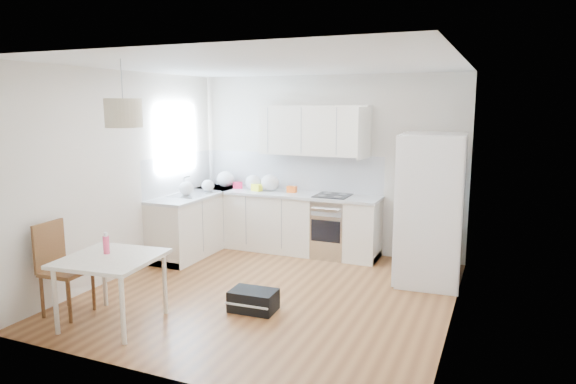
% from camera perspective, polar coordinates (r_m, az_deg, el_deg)
% --- Properties ---
extents(floor, '(4.20, 4.20, 0.00)m').
position_cam_1_polar(floor, '(6.34, -2.06, -11.21)').
color(floor, brown).
rests_on(floor, ground).
extents(ceiling, '(4.20, 4.20, 0.00)m').
position_cam_1_polar(ceiling, '(5.94, -2.23, 13.93)').
color(ceiling, white).
rests_on(ceiling, wall_back).
extents(wall_back, '(4.20, 0.00, 4.20)m').
position_cam_1_polar(wall_back, '(7.92, 4.32, 3.08)').
color(wall_back, silver).
rests_on(wall_back, floor).
extents(wall_left, '(0.00, 4.20, 4.20)m').
position_cam_1_polar(wall_left, '(7.13, -17.61, 1.91)').
color(wall_left, silver).
rests_on(wall_left, floor).
extents(wall_right, '(0.00, 4.20, 4.20)m').
position_cam_1_polar(wall_right, '(5.45, 18.27, -0.43)').
color(wall_right, silver).
rests_on(wall_right, floor).
extents(window_glassblock, '(0.02, 1.00, 1.00)m').
position_cam_1_polar(window_glassblock, '(7.99, -12.33, 5.82)').
color(window_glassblock, '#BFE0F9').
rests_on(window_glassblock, wall_left).
extents(cabinets_back, '(3.00, 0.60, 0.88)m').
position_cam_1_polar(cabinets_back, '(8.02, -0.52, -3.42)').
color(cabinets_back, white).
rests_on(cabinets_back, floor).
extents(cabinets_left, '(0.60, 1.80, 0.88)m').
position_cam_1_polar(cabinets_left, '(8.06, -10.11, -3.50)').
color(cabinets_left, white).
rests_on(cabinets_left, floor).
extents(counter_back, '(3.02, 0.64, 0.04)m').
position_cam_1_polar(counter_back, '(7.93, -0.53, -0.18)').
color(counter_back, '#B7B9BD').
rests_on(counter_back, cabinets_back).
extents(counter_left, '(0.64, 1.82, 0.04)m').
position_cam_1_polar(counter_left, '(7.97, -10.21, -0.28)').
color(counter_left, '#B7B9BD').
rests_on(counter_left, cabinets_left).
extents(backsplash_back, '(3.00, 0.01, 0.58)m').
position_cam_1_polar(backsplash_back, '(8.15, 0.29, 2.30)').
color(backsplash_back, silver).
rests_on(backsplash_back, wall_back).
extents(backsplash_left, '(0.01, 1.80, 0.58)m').
position_cam_1_polar(backsplash_left, '(8.09, -12.02, 2.03)').
color(backsplash_left, silver).
rests_on(backsplash_left, wall_left).
extents(upper_cabinets, '(1.70, 0.32, 0.75)m').
position_cam_1_polar(upper_cabinets, '(7.78, 2.94, 6.85)').
color(upper_cabinets, white).
rests_on(upper_cabinets, wall_back).
extents(range_oven, '(0.50, 0.61, 0.88)m').
position_cam_1_polar(range_oven, '(7.74, 4.93, -3.93)').
color(range_oven, silver).
rests_on(range_oven, floor).
extents(sink, '(0.50, 0.80, 0.16)m').
position_cam_1_polar(sink, '(7.93, -10.41, -0.23)').
color(sink, silver).
rests_on(sink, counter_left).
extents(refrigerator, '(0.96, 1.01, 1.91)m').
position_cam_1_polar(refrigerator, '(6.78, 15.71, -1.79)').
color(refrigerator, white).
rests_on(refrigerator, floor).
extents(dining_table, '(1.01, 1.01, 0.72)m').
position_cam_1_polar(dining_table, '(5.62, -19.07, -7.57)').
color(dining_table, beige).
rests_on(dining_table, floor).
extents(dining_chair, '(0.45, 0.45, 1.01)m').
position_cam_1_polar(dining_chair, '(6.09, -23.39, -7.88)').
color(dining_chair, '#482A15').
rests_on(dining_chair, floor).
extents(drink_bottle, '(0.08, 0.08, 0.22)m').
position_cam_1_polar(drink_bottle, '(5.70, -19.56, -5.38)').
color(drink_bottle, '#EB4169').
rests_on(drink_bottle, dining_table).
extents(gym_bag, '(0.52, 0.35, 0.23)m').
position_cam_1_polar(gym_bag, '(5.83, -3.86, -11.92)').
color(gym_bag, black).
rests_on(gym_bag, floor).
extents(pendant_lamp, '(0.44, 0.44, 0.28)m').
position_cam_1_polar(pendant_lamp, '(5.35, -17.82, 8.36)').
color(pendant_lamp, beige).
rests_on(pendant_lamp, ceiling).
extents(grocery_bag_a, '(0.29, 0.25, 0.26)m').
position_cam_1_polar(grocery_bag_a, '(8.46, -6.96, 1.42)').
color(grocery_bag_a, white).
rests_on(grocery_bag_a, counter_back).
extents(grocery_bag_b, '(0.26, 0.22, 0.24)m').
position_cam_1_polar(grocery_bag_b, '(8.17, -3.86, 1.08)').
color(grocery_bag_b, white).
rests_on(grocery_bag_b, counter_back).
extents(grocery_bag_c, '(0.29, 0.25, 0.26)m').
position_cam_1_polar(grocery_bag_c, '(8.04, -2.02, 1.04)').
color(grocery_bag_c, white).
rests_on(grocery_bag_c, counter_back).
extents(grocery_bag_d, '(0.20, 0.17, 0.18)m').
position_cam_1_polar(grocery_bag_d, '(8.10, -8.90, 0.72)').
color(grocery_bag_d, white).
rests_on(grocery_bag_d, counter_back).
extents(grocery_bag_e, '(0.23, 0.20, 0.21)m').
position_cam_1_polar(grocery_bag_e, '(7.81, -11.23, 0.40)').
color(grocery_bag_e, white).
rests_on(grocery_bag_e, counter_left).
extents(snack_orange, '(0.15, 0.10, 0.10)m').
position_cam_1_polar(snack_orange, '(7.90, 0.43, 0.30)').
color(snack_orange, '#D65013').
rests_on(snack_orange, counter_back).
extents(snack_yellow, '(0.18, 0.14, 0.11)m').
position_cam_1_polar(snack_yellow, '(8.05, -3.49, 0.50)').
color(snack_yellow, '#FFFA28').
rests_on(snack_yellow, counter_back).
extents(snack_red, '(0.18, 0.16, 0.10)m').
position_cam_1_polar(snack_red, '(8.32, -5.62, 0.76)').
color(snack_red, '#CE1941').
rests_on(snack_red, counter_back).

